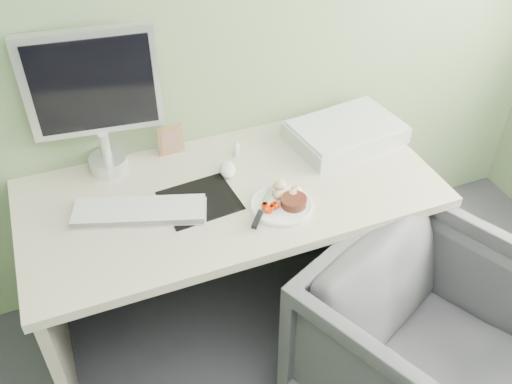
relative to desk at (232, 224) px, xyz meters
name	(u,v)px	position (x,y,z in m)	size (l,w,h in m)	color
desk	(232,224)	(0.00, 0.00, 0.00)	(1.60, 0.75, 0.73)	beige
plate	(281,205)	(0.14, -0.16, 0.19)	(0.24, 0.24, 0.01)	white
steak	(294,202)	(0.18, -0.18, 0.21)	(0.10, 0.10, 0.03)	black
potato_pile	(284,189)	(0.17, -0.11, 0.22)	(0.10, 0.07, 0.05)	tan
carrot_heap	(272,206)	(0.10, -0.18, 0.21)	(0.06, 0.05, 0.04)	red
steak_knife	(260,213)	(0.05, -0.19, 0.21)	(0.16, 0.19, 0.02)	silver
mousepad	(200,200)	(-0.13, -0.02, 0.18)	(0.27, 0.24, 0.00)	black
keyboard	(139,211)	(-0.36, -0.01, 0.20)	(0.48, 0.14, 0.02)	white
computer_mouse	(228,169)	(0.02, 0.10, 0.20)	(0.06, 0.11, 0.04)	white
photo_frame	(171,140)	(-0.15, 0.31, 0.25)	(0.11, 0.01, 0.13)	olive
eyedrop_bottle	(236,149)	(0.10, 0.20, 0.22)	(0.03, 0.03, 0.08)	white
scanner	(345,133)	(0.57, 0.14, 0.22)	(0.46, 0.31, 0.07)	#AFB2B6
monitor	(94,96)	(-0.41, 0.32, 0.51)	(0.49, 0.15, 0.58)	silver
desk_chair	(428,347)	(0.51, -0.69, -0.19)	(0.77, 0.79, 0.72)	#38383D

